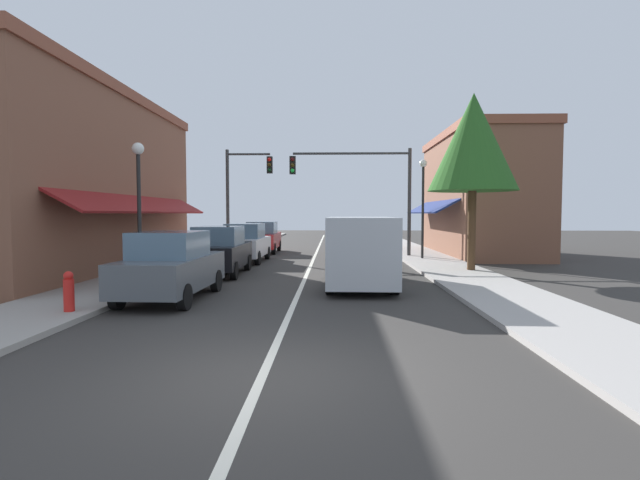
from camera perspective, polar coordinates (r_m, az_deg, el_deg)
The scene contains 17 objects.
ground_plane at distance 24.55m, azimuth -0.69°, elevation -2.08°, with size 80.00×80.00×0.00m, color #33302D.
sidewalk_left at distance 25.37m, azimuth -13.21°, elevation -1.86°, with size 2.60×56.00×0.12m, color gray.
sidewalk_right at distance 24.94m, azimuth 12.05°, elevation -1.92°, with size 2.60×56.00×0.12m, color #A39E99.
lane_center_stripe at distance 24.55m, azimuth -0.69°, elevation -2.07°, with size 0.14×52.00×0.01m, color silver.
storefront_left_block at distance 21.23m, azimuth -28.12°, elevation 6.16°, with size 6.70×14.20×6.97m.
storefront_right_block at distance 27.60m, azimuth 18.27°, elevation 5.15°, with size 5.45×10.20×6.54m.
parked_car_nearest_left at distance 13.04m, azimuth -17.15°, elevation -2.94°, with size 1.87×4.15×1.77m.
parked_car_second_left at distance 17.94m, azimuth -11.78°, elevation -1.25°, with size 1.82×4.12×1.77m.
parked_car_third_left at distance 22.49m, azimuth -8.78°, elevation -0.34°, with size 1.85×4.14×1.77m.
parked_car_far_left at distance 27.72m, azimuth -6.79°, elevation 0.32°, with size 1.81×4.11×1.77m.
van_in_lane at distance 14.88m, azimuth 4.79°, elevation -1.04°, with size 2.09×5.22×2.12m.
traffic_signal_mast_arm at distance 24.55m, azimuth 5.45°, elevation 6.86°, with size 6.12×0.50×5.50m.
traffic_signal_left_corner at distance 26.70m, azimuth -9.19°, elevation 6.28°, with size 2.58×0.50×5.70m.
street_lamp_left_near at distance 15.75m, azimuth -20.60°, elevation 5.69°, with size 0.36×0.36×4.37m.
street_lamp_right_mid at distance 23.33m, azimuth 12.06°, elevation 5.48°, with size 0.36×0.36×4.76m.
tree_right_near at distance 19.11m, azimuth 17.62°, elevation 10.88°, with size 3.28×3.28×6.68m.
fire_hydrant at distance 11.78m, azimuth -27.51°, elevation -5.41°, with size 0.22×0.22×0.87m.
Camera 1 is at (0.97, -6.43, 2.23)m, focal length 27.13 mm.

